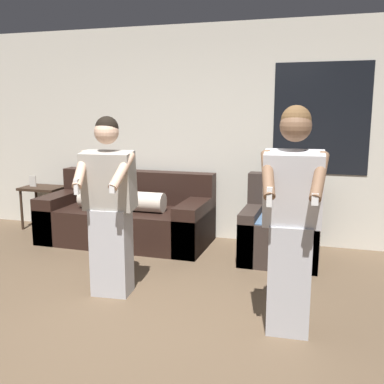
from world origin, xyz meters
name	(u,v)px	position (x,y,z in m)	size (l,w,h in m)	color
ground_plane	(109,347)	(0.00, 0.00, 0.00)	(14.00, 14.00, 0.00)	brown
wall_back	(214,134)	(0.02, 2.93, 1.35)	(6.85, 0.07, 2.70)	beige
couch	(128,217)	(-0.98, 2.42, 0.31)	(2.09, 0.96, 0.86)	black
armchair	(281,231)	(0.96, 2.29, 0.32)	(0.84, 0.81, 0.93)	#332823
side_table	(43,193)	(-2.38, 2.67, 0.50)	(0.57, 0.42, 0.74)	#332319
person_left	(110,208)	(-0.41, 0.86, 0.80)	(0.51, 0.50, 1.61)	#B2B2B7
person_right	(292,222)	(1.19, 0.59, 0.87)	(0.48, 0.50, 1.70)	#B2B2B7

